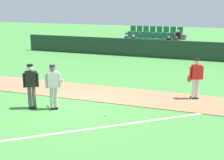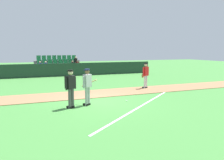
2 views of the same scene
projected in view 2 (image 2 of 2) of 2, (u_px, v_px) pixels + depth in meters
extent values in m
plane|color=#42843A|center=(97.00, 102.00, 11.42)|extent=(80.00, 80.00, 0.00)
cube|color=#9E704C|center=(87.00, 94.00, 13.35)|extent=(28.00, 2.41, 0.03)
cube|color=white|center=(153.00, 99.00, 12.05)|extent=(9.35, 7.68, 0.01)
cube|color=#1E3828|center=(61.00, 70.00, 22.38)|extent=(20.00, 0.16, 1.32)
cube|color=slate|center=(58.00, 73.00, 24.18)|extent=(5.00, 2.95, 0.30)
cube|color=slate|center=(59.00, 71.00, 23.34)|extent=(4.90, 0.85, 0.40)
cube|color=#237542|center=(40.00, 69.00, 22.52)|extent=(0.44, 0.40, 0.08)
cube|color=#237542|center=(40.00, 66.00, 22.69)|extent=(0.44, 0.08, 0.50)
cube|color=#263F99|center=(40.00, 66.00, 22.53)|extent=(0.32, 0.22, 0.52)
sphere|color=tan|center=(40.00, 62.00, 22.48)|extent=(0.20, 0.20, 0.20)
cube|color=#237542|center=(46.00, 69.00, 22.72)|extent=(0.44, 0.40, 0.08)
cube|color=#237542|center=(46.00, 66.00, 22.89)|extent=(0.44, 0.08, 0.50)
cube|color=#263F99|center=(46.00, 66.00, 22.73)|extent=(0.32, 0.22, 0.52)
sphere|color=beige|center=(46.00, 62.00, 22.68)|extent=(0.20, 0.20, 0.20)
cube|color=#237542|center=(51.00, 68.00, 22.92)|extent=(0.44, 0.40, 0.08)
cube|color=#237542|center=(51.00, 66.00, 23.09)|extent=(0.44, 0.08, 0.50)
cube|color=#237542|center=(57.00, 68.00, 23.12)|extent=(0.44, 0.40, 0.08)
cube|color=#237542|center=(56.00, 66.00, 23.29)|extent=(0.44, 0.08, 0.50)
cube|color=#237542|center=(62.00, 68.00, 23.32)|extent=(0.44, 0.40, 0.08)
cube|color=#237542|center=(62.00, 66.00, 23.49)|extent=(0.44, 0.08, 0.50)
cube|color=#237542|center=(67.00, 68.00, 23.52)|extent=(0.44, 0.40, 0.08)
cube|color=#237542|center=(67.00, 65.00, 23.69)|extent=(0.44, 0.08, 0.50)
cube|color=#237542|center=(73.00, 68.00, 23.72)|extent=(0.44, 0.40, 0.08)
cube|color=#237542|center=(72.00, 65.00, 23.89)|extent=(0.44, 0.08, 0.50)
cube|color=black|center=(72.00, 65.00, 23.72)|extent=(0.32, 0.22, 0.52)
sphere|color=#9E7051|center=(72.00, 62.00, 23.68)|extent=(0.20, 0.20, 0.20)
cube|color=#237542|center=(78.00, 68.00, 23.92)|extent=(0.44, 0.40, 0.08)
cube|color=#237542|center=(77.00, 65.00, 24.09)|extent=(0.44, 0.08, 0.50)
cube|color=red|center=(78.00, 65.00, 23.92)|extent=(0.32, 0.22, 0.52)
sphere|color=brown|center=(78.00, 62.00, 23.88)|extent=(0.20, 0.20, 0.20)
cube|color=slate|center=(58.00, 66.00, 24.07)|extent=(4.90, 0.85, 0.40)
cube|color=#237542|center=(40.00, 64.00, 23.25)|extent=(0.44, 0.40, 0.08)
cube|color=#237542|center=(39.00, 62.00, 23.42)|extent=(0.44, 0.08, 0.50)
cube|color=#237542|center=(45.00, 64.00, 23.45)|extent=(0.44, 0.40, 0.08)
cube|color=#237542|center=(45.00, 62.00, 23.62)|extent=(0.44, 0.08, 0.50)
cube|color=#237542|center=(50.00, 64.00, 23.65)|extent=(0.44, 0.40, 0.08)
cube|color=#237542|center=(50.00, 62.00, 23.82)|extent=(0.44, 0.08, 0.50)
cube|color=#237542|center=(56.00, 64.00, 23.85)|extent=(0.44, 0.40, 0.08)
cube|color=#237542|center=(55.00, 62.00, 24.02)|extent=(0.44, 0.08, 0.50)
cube|color=#237542|center=(61.00, 64.00, 24.05)|extent=(0.44, 0.40, 0.08)
cube|color=#237542|center=(60.00, 61.00, 24.22)|extent=(0.44, 0.08, 0.50)
cube|color=#237542|center=(66.00, 64.00, 24.25)|extent=(0.44, 0.40, 0.08)
cube|color=#237542|center=(66.00, 61.00, 24.42)|extent=(0.44, 0.08, 0.50)
cube|color=#237542|center=(71.00, 64.00, 24.45)|extent=(0.44, 0.40, 0.08)
cube|color=#237542|center=(71.00, 61.00, 24.62)|extent=(0.44, 0.08, 0.50)
cube|color=#237542|center=(76.00, 64.00, 24.65)|extent=(0.44, 0.40, 0.08)
cube|color=#237542|center=(75.00, 61.00, 24.82)|extent=(0.44, 0.08, 0.50)
cube|color=black|center=(76.00, 61.00, 24.65)|extent=(0.32, 0.22, 0.52)
sphere|color=tan|center=(76.00, 58.00, 24.61)|extent=(0.20, 0.20, 0.20)
cube|color=slate|center=(57.00, 62.00, 24.80)|extent=(4.90, 0.85, 0.40)
cube|color=#237542|center=(39.00, 60.00, 23.98)|extent=(0.44, 0.40, 0.08)
cube|color=#237542|center=(39.00, 58.00, 24.15)|extent=(0.44, 0.08, 0.50)
cube|color=#237542|center=(44.00, 60.00, 24.18)|extent=(0.44, 0.40, 0.08)
cube|color=#237542|center=(44.00, 58.00, 24.35)|extent=(0.44, 0.08, 0.50)
cube|color=#237542|center=(49.00, 60.00, 24.38)|extent=(0.44, 0.40, 0.08)
cube|color=#237542|center=(49.00, 58.00, 24.55)|extent=(0.44, 0.08, 0.50)
cube|color=#237542|center=(55.00, 60.00, 24.58)|extent=(0.44, 0.40, 0.08)
cube|color=#237542|center=(54.00, 58.00, 24.75)|extent=(0.44, 0.08, 0.50)
cube|color=#237542|center=(60.00, 60.00, 24.78)|extent=(0.44, 0.40, 0.08)
cube|color=#237542|center=(59.00, 58.00, 24.95)|extent=(0.44, 0.08, 0.50)
cube|color=#237542|center=(65.00, 60.00, 24.98)|extent=(0.44, 0.40, 0.08)
cube|color=#237542|center=(64.00, 57.00, 25.15)|extent=(0.44, 0.08, 0.50)
cube|color=#237542|center=(69.00, 60.00, 25.18)|extent=(0.44, 0.40, 0.08)
cube|color=#237542|center=(69.00, 57.00, 25.35)|extent=(0.44, 0.08, 0.50)
cube|color=#237542|center=(74.00, 60.00, 25.38)|extent=(0.44, 0.40, 0.08)
cube|color=#237542|center=(74.00, 57.00, 25.55)|extent=(0.44, 0.08, 0.50)
cylinder|color=#B2B2B2|center=(86.00, 96.00, 10.60)|extent=(0.14, 0.14, 0.90)
cylinder|color=#B2B2B2|center=(89.00, 96.00, 10.73)|extent=(0.14, 0.14, 0.90)
cube|color=black|center=(86.00, 104.00, 10.69)|extent=(0.24, 0.28, 0.10)
cube|color=black|center=(88.00, 104.00, 10.82)|extent=(0.24, 0.28, 0.10)
cube|color=#B2B2B2|center=(87.00, 81.00, 10.57)|extent=(0.45, 0.41, 0.60)
cylinder|color=#B2B2B2|center=(84.00, 82.00, 10.37)|extent=(0.09, 0.09, 0.55)
cylinder|color=#B2B2B2|center=(91.00, 81.00, 10.78)|extent=(0.09, 0.09, 0.55)
sphere|color=brown|center=(87.00, 72.00, 10.51)|extent=(0.22, 0.22, 0.22)
cylinder|color=#191E4C|center=(87.00, 70.00, 10.49)|extent=(0.23, 0.23, 0.06)
cube|color=#191E4C|center=(86.00, 70.00, 10.55)|extent=(0.22, 0.20, 0.02)
cylinder|color=tan|center=(89.00, 83.00, 10.85)|extent=(0.66, 0.55, 0.41)
cylinder|color=#4C4C4C|center=(70.00, 99.00, 10.10)|extent=(0.14, 0.14, 0.90)
cylinder|color=#4C4C4C|center=(73.00, 98.00, 10.22)|extent=(0.14, 0.14, 0.90)
cube|color=black|center=(69.00, 107.00, 10.19)|extent=(0.23, 0.29, 0.10)
cube|color=black|center=(72.00, 106.00, 10.31)|extent=(0.23, 0.29, 0.10)
cube|color=black|center=(71.00, 82.00, 10.06)|extent=(0.46, 0.38, 0.60)
cylinder|color=black|center=(66.00, 84.00, 9.88)|extent=(0.09, 0.09, 0.55)
cylinder|color=black|center=(75.00, 83.00, 10.25)|extent=(0.09, 0.09, 0.55)
sphere|color=beige|center=(71.00, 73.00, 10.00)|extent=(0.22, 0.22, 0.22)
cylinder|color=black|center=(70.00, 71.00, 9.99)|extent=(0.23, 0.23, 0.06)
cube|color=black|center=(69.00, 71.00, 10.06)|extent=(0.22, 0.19, 0.02)
cube|color=black|center=(69.00, 82.00, 10.14)|extent=(0.43, 0.28, 0.56)
cylinder|color=silver|center=(145.00, 82.00, 15.31)|extent=(0.14, 0.14, 0.90)
cylinder|color=silver|center=(146.00, 82.00, 15.43)|extent=(0.14, 0.14, 0.90)
cube|color=black|center=(144.00, 88.00, 15.41)|extent=(0.21, 0.29, 0.10)
cube|color=black|center=(145.00, 87.00, 15.52)|extent=(0.21, 0.29, 0.10)
cube|color=red|center=(146.00, 71.00, 15.27)|extent=(0.45, 0.36, 0.60)
cylinder|color=red|center=(144.00, 72.00, 15.10)|extent=(0.09, 0.09, 0.55)
cylinder|color=red|center=(148.00, 72.00, 15.45)|extent=(0.09, 0.09, 0.55)
sphere|color=beige|center=(146.00, 65.00, 15.21)|extent=(0.22, 0.22, 0.22)
cylinder|color=black|center=(146.00, 63.00, 15.20)|extent=(0.23, 0.23, 0.06)
cube|color=black|center=(145.00, 64.00, 15.27)|extent=(0.21, 0.18, 0.02)
ellipsoid|color=brown|center=(143.00, 76.00, 15.15)|extent=(0.23, 0.19, 0.28)
sphere|color=white|center=(127.00, 101.00, 11.51)|extent=(0.07, 0.07, 0.07)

